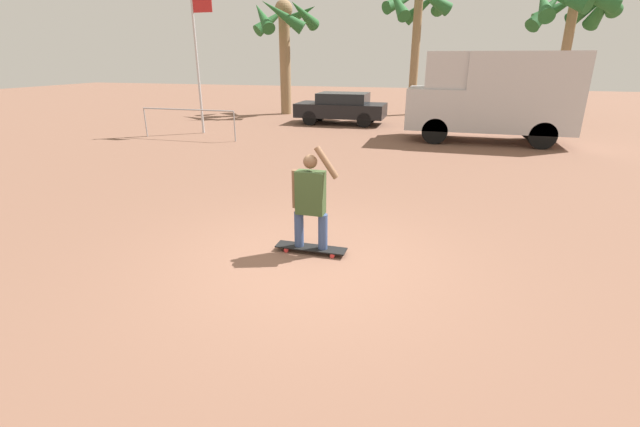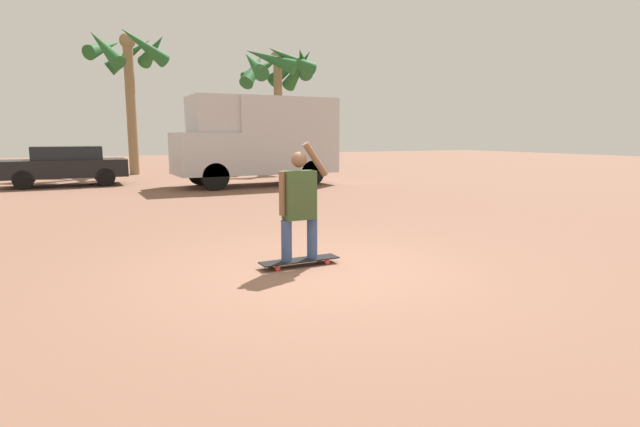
# 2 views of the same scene
# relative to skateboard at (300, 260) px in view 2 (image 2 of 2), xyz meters

# --- Properties ---
(ground_plane) EXTENTS (80.00, 80.00, 0.00)m
(ground_plane) POSITION_rel_skateboard_xyz_m (0.12, -0.33, -0.07)
(ground_plane) COLOR brown
(skateboard) EXTENTS (1.08, 0.25, 0.09)m
(skateboard) POSITION_rel_skateboard_xyz_m (0.00, 0.00, 0.00)
(skateboard) COLOR black
(skateboard) RESTS_ON ground_plane
(person_skateboarder) EXTENTS (0.70, 0.22, 1.56)m
(person_skateboarder) POSITION_rel_skateboard_xyz_m (-0.00, 0.00, 0.81)
(person_skateboarder) COLOR #384C7A
(person_skateboarder) RESTS_ON skateboard
(camper_van) EXTENTS (5.45, 2.14, 3.00)m
(camper_van) POSITION_rel_skateboard_xyz_m (3.33, 10.55, 1.57)
(camper_van) COLOR black
(camper_van) RESTS_ON ground_plane
(parked_car_black) EXTENTS (3.92, 1.78, 1.36)m
(parked_car_black) POSITION_rel_skateboard_xyz_m (-2.67, 13.38, 0.65)
(parked_car_black) COLOR black
(parked_car_black) RESTS_ON ground_plane
(palm_tree_near_van) EXTENTS (3.97, 3.97, 5.99)m
(palm_tree_near_van) POSITION_rel_skateboard_xyz_m (6.77, 17.05, 4.80)
(palm_tree_near_van) COLOR #8E704C
(palm_tree_near_van) RESTS_ON ground_plane
(palm_tree_center_background) EXTENTS (3.55, 3.65, 6.27)m
(palm_tree_center_background) POSITION_rel_skateboard_xyz_m (0.07, 17.79, 4.92)
(palm_tree_center_background) COLOR #8E704C
(palm_tree_center_background) RESTS_ON ground_plane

